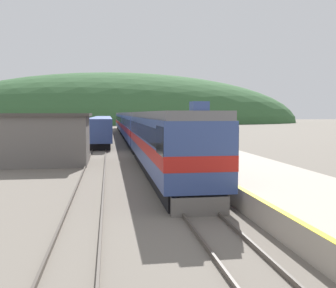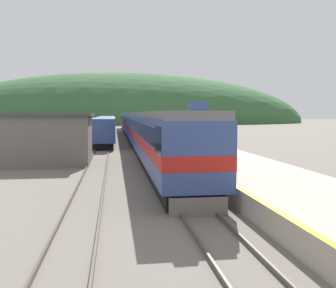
% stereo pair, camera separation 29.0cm
% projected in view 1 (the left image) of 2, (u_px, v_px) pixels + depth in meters
% --- Properties ---
extents(track_main, '(1.52, 180.00, 0.16)m').
position_uv_depth(track_main, '(130.00, 137.00, 66.54)').
color(track_main, '#4C443D').
rests_on(track_main, ground).
extents(track_siding, '(1.52, 180.00, 0.16)m').
position_uv_depth(track_siding, '(102.00, 137.00, 65.86)').
color(track_siding, '#4C443D').
rests_on(track_siding, ground).
extents(platform, '(5.57, 140.00, 0.94)m').
position_uv_depth(platform, '(176.00, 143.00, 47.48)').
color(platform, '#ADA393').
rests_on(platform, ground).
extents(distant_hills, '(153.69, 69.16, 40.82)m').
position_uv_depth(distant_hills, '(117.00, 123.00, 161.83)').
color(distant_hills, '#335B33').
rests_on(distant_hills, ground).
extents(station_shed, '(7.89, 6.07, 4.05)m').
position_uv_depth(station_shed, '(41.00, 139.00, 31.19)').
color(station_shed, slate).
rests_on(station_shed, ground).
extents(express_train_lead_car, '(3.01, 21.89, 4.51)m').
position_uv_depth(express_train_lead_car, '(163.00, 140.00, 25.74)').
color(express_train_lead_car, black).
rests_on(express_train_lead_car, ground).
extents(carriage_second, '(3.00, 22.91, 4.15)m').
position_uv_depth(carriage_second, '(137.00, 128.00, 48.92)').
color(carriage_second, black).
rests_on(carriage_second, ground).
extents(carriage_third, '(3.00, 22.91, 4.15)m').
position_uv_depth(carriage_third, '(128.00, 123.00, 72.37)').
color(carriage_third, black).
rests_on(carriage_third, ground).
extents(carriage_fourth, '(3.00, 22.91, 4.15)m').
position_uv_depth(carriage_fourth, '(123.00, 121.00, 95.81)').
color(carriage_fourth, black).
rests_on(carriage_fourth, ground).
extents(siding_train, '(2.90, 45.53, 3.44)m').
position_uv_depth(siding_train, '(102.00, 127.00, 63.97)').
color(siding_train, black).
rests_on(siding_train, ground).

